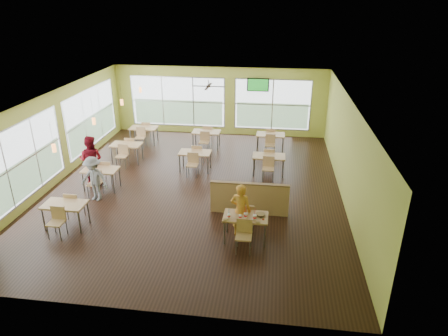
{
  "coord_description": "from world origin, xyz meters",
  "views": [
    {
      "loc": [
        2.65,
        -12.34,
        6.24
      ],
      "look_at": [
        1.1,
        -0.63,
        1.09
      ],
      "focal_mm": 32.0,
      "sensor_mm": 36.0,
      "label": 1
    }
  ],
  "objects_px": {
    "half_wall_divider": "(249,198)",
    "main_table": "(246,220)",
    "food_basket": "(261,215)",
    "man_plaid": "(241,211)"
  },
  "relations": [
    {
      "from": "half_wall_divider",
      "to": "man_plaid",
      "type": "bearing_deg",
      "value": -96.88
    },
    {
      "from": "main_table",
      "to": "food_basket",
      "type": "relative_size",
      "value": 5.84
    },
    {
      "from": "half_wall_divider",
      "to": "main_table",
      "type": "bearing_deg",
      "value": -90.0
    },
    {
      "from": "half_wall_divider",
      "to": "man_plaid",
      "type": "xyz_separation_m",
      "value": [
        -0.15,
        -1.27,
        0.28
      ]
    },
    {
      "from": "food_basket",
      "to": "half_wall_divider",
      "type": "bearing_deg",
      "value": 106.09
    },
    {
      "from": "main_table",
      "to": "half_wall_divider",
      "type": "xyz_separation_m",
      "value": [
        0.0,
        1.45,
        -0.11
      ]
    },
    {
      "from": "food_basket",
      "to": "man_plaid",
      "type": "bearing_deg",
      "value": 168.78
    },
    {
      "from": "half_wall_divider",
      "to": "man_plaid",
      "type": "relative_size",
      "value": 1.5
    },
    {
      "from": "main_table",
      "to": "man_plaid",
      "type": "height_order",
      "value": "man_plaid"
    },
    {
      "from": "main_table",
      "to": "half_wall_divider",
      "type": "distance_m",
      "value": 1.45
    }
  ]
}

